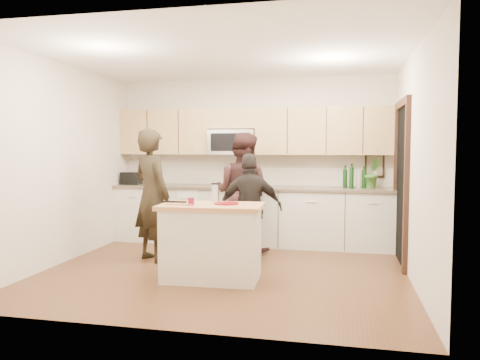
% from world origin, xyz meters
% --- Properties ---
extents(floor, '(4.50, 4.50, 0.00)m').
position_xyz_m(floor, '(0.00, 0.00, 0.00)').
color(floor, '#50331B').
rests_on(floor, ground).
extents(room_shell, '(4.52, 4.02, 2.71)m').
position_xyz_m(room_shell, '(0.00, 0.00, 1.73)').
color(room_shell, beige).
rests_on(room_shell, ground).
extents(back_cabinetry, '(4.50, 0.66, 0.94)m').
position_xyz_m(back_cabinetry, '(0.00, 1.69, 0.47)').
color(back_cabinetry, beige).
rests_on(back_cabinetry, ground).
extents(upper_cabinetry, '(4.50, 0.33, 0.75)m').
position_xyz_m(upper_cabinetry, '(0.03, 1.83, 1.84)').
color(upper_cabinetry, tan).
rests_on(upper_cabinetry, ground).
extents(microwave, '(0.76, 0.41, 0.40)m').
position_xyz_m(microwave, '(-0.31, 1.80, 1.65)').
color(microwave, silver).
rests_on(microwave, ground).
extents(doorway, '(0.06, 1.25, 2.20)m').
position_xyz_m(doorway, '(2.23, 0.90, 1.16)').
color(doorway, black).
rests_on(doorway, ground).
extents(framed_picture, '(0.30, 0.03, 0.38)m').
position_xyz_m(framed_picture, '(1.95, 1.98, 1.28)').
color(framed_picture, black).
rests_on(framed_picture, ground).
extents(dish_towel, '(0.34, 0.60, 0.48)m').
position_xyz_m(dish_towel, '(-0.95, 1.50, 0.80)').
color(dish_towel, white).
rests_on(dish_towel, ground).
extents(island, '(1.23, 0.75, 0.90)m').
position_xyz_m(island, '(-0.05, -0.43, 0.45)').
color(island, beige).
rests_on(island, ground).
extents(red_plate, '(0.29, 0.29, 0.02)m').
position_xyz_m(red_plate, '(0.12, -0.37, 0.91)').
color(red_plate, maroon).
rests_on(red_plate, island).
extents(box_grater, '(0.09, 0.05, 0.23)m').
position_xyz_m(box_grater, '(-0.03, -0.33, 1.03)').
color(box_grater, silver).
rests_on(box_grater, red_plate).
extents(drink_glass, '(0.07, 0.07, 0.09)m').
position_xyz_m(drink_glass, '(-0.26, -0.56, 0.94)').
color(drink_glass, maroon).
rests_on(drink_glass, island).
extents(cutting_board, '(0.29, 0.21, 0.02)m').
position_xyz_m(cutting_board, '(-0.42, -0.50, 0.91)').
color(cutting_board, tan).
rests_on(cutting_board, island).
extents(tongs, '(0.28, 0.04, 0.02)m').
position_xyz_m(tongs, '(-0.47, -0.50, 0.93)').
color(tongs, black).
rests_on(tongs, cutting_board).
extents(knife, '(0.22, 0.03, 0.01)m').
position_xyz_m(knife, '(-0.33, -0.65, 0.92)').
color(knife, silver).
rests_on(knife, cutting_board).
extents(toaster, '(0.31, 0.23, 0.21)m').
position_xyz_m(toaster, '(-2.05, 1.67, 1.04)').
color(toaster, black).
rests_on(toaster, back_cabinetry).
extents(bottle_cluster, '(0.52, 0.27, 0.38)m').
position_xyz_m(bottle_cluster, '(1.70, 1.68, 1.11)').
color(bottle_cluster, black).
rests_on(bottle_cluster, back_cabinetry).
extents(orchid, '(0.31, 0.28, 0.47)m').
position_xyz_m(orchid, '(1.90, 1.72, 1.18)').
color(orchid, '#468033').
rests_on(orchid, back_cabinetry).
extents(woman_left, '(0.79, 0.72, 1.82)m').
position_xyz_m(woman_left, '(-1.11, 0.33, 0.91)').
color(woman_left, black).
rests_on(woman_left, ground).
extents(woman_center, '(1.01, 0.87, 1.78)m').
position_xyz_m(woman_center, '(-0.01, 1.13, 0.89)').
color(woman_center, black).
rests_on(woman_center, ground).
extents(woman_right, '(0.93, 0.57, 1.49)m').
position_xyz_m(woman_right, '(0.24, 0.49, 0.74)').
color(woman_right, black).
rests_on(woman_right, ground).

